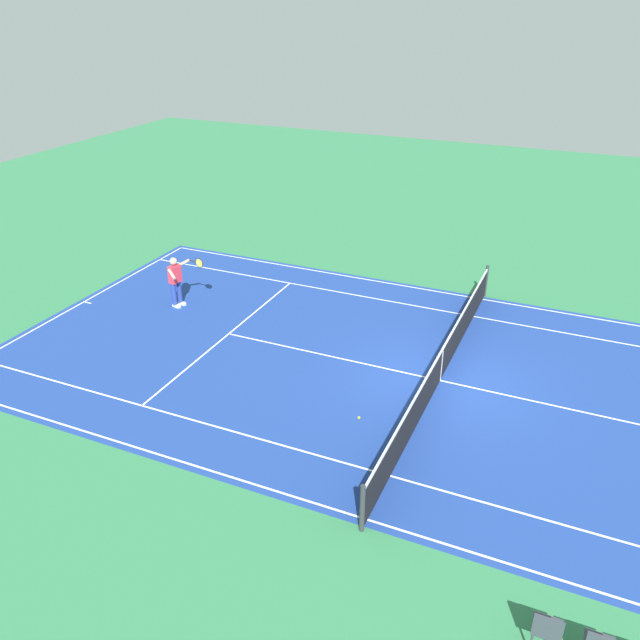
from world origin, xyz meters
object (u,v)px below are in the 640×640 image
tennis_player_near (176,279)px  spectator_chair_2 (547,629)px  tennis_ball (359,418)px  tennis_net (441,364)px

tennis_player_near → spectator_chair_2: tennis_player_near is taller
tennis_player_near → tennis_ball: tennis_player_near is taller
tennis_net → spectator_chair_2: (-3.45, 7.05, 0.03)m
tennis_ball → tennis_player_near: bearing=-24.8°
tennis_net → spectator_chair_2: bearing=116.0°
tennis_player_near → tennis_ball: size_ratio=25.71×
spectator_chair_2 → tennis_net: bearing=-64.0°
tennis_player_near → tennis_ball: 8.38m
tennis_player_near → spectator_chair_2: size_ratio=1.93×
tennis_net → tennis_player_near: size_ratio=6.89×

